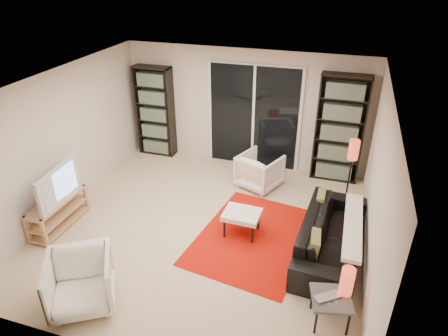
{
  "coord_description": "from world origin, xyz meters",
  "views": [
    {
      "loc": [
        1.92,
        -4.97,
        3.99
      ],
      "look_at": [
        0.25,
        0.3,
        1.0
      ],
      "focal_mm": 32.0,
      "sensor_mm": 36.0,
      "label": 1
    }
  ],
  "objects": [
    {
      "name": "floor",
      "position": [
        0.0,
        0.0,
        0.0
      ],
      "size": [
        5.0,
        5.0,
        0.0
      ],
      "primitive_type": "plane",
      "color": "beige",
      "rests_on": "ground"
    },
    {
      "name": "wall_back",
      "position": [
        0.0,
        2.5,
        1.2
      ],
      "size": [
        5.0,
        0.02,
        2.4
      ],
      "primitive_type": "cube",
      "color": "beige",
      "rests_on": "ground"
    },
    {
      "name": "wall_front",
      "position": [
        0.0,
        -2.5,
        1.2
      ],
      "size": [
        5.0,
        0.02,
        2.4
      ],
      "primitive_type": "cube",
      "color": "beige",
      "rests_on": "ground"
    },
    {
      "name": "wall_left",
      "position": [
        -2.5,
        0.0,
        1.2
      ],
      "size": [
        0.02,
        5.0,
        2.4
      ],
      "primitive_type": "cube",
      "color": "beige",
      "rests_on": "ground"
    },
    {
      "name": "wall_right",
      "position": [
        2.5,
        0.0,
        1.2
      ],
      "size": [
        0.02,
        5.0,
        2.4
      ],
      "primitive_type": "cube",
      "color": "beige",
      "rests_on": "ground"
    },
    {
      "name": "ceiling",
      "position": [
        0.0,
        0.0,
        2.4
      ],
      "size": [
        5.0,
        5.0,
        0.02
      ],
      "primitive_type": "cube",
      "color": "white",
      "rests_on": "wall_back"
    },
    {
      "name": "sliding_door",
      "position": [
        0.2,
        2.46,
        1.05
      ],
      "size": [
        1.92,
        0.08,
        2.16
      ],
      "color": "white",
      "rests_on": "ground"
    },
    {
      "name": "bookshelf_left",
      "position": [
        -1.95,
        2.33,
        0.98
      ],
      "size": [
        0.8,
        0.3,
        1.95
      ],
      "color": "black",
      "rests_on": "ground"
    },
    {
      "name": "bookshelf_right",
      "position": [
        1.9,
        2.33,
        1.05
      ],
      "size": [
        0.9,
        0.3,
        2.1
      ],
      "color": "black",
      "rests_on": "ground"
    },
    {
      "name": "tv_stand",
      "position": [
        -2.28,
        -0.66,
        0.26
      ],
      "size": [
        0.37,
        1.14,
        0.5
      ],
      "color": "tan",
      "rests_on": "floor"
    },
    {
      "name": "tv",
      "position": [
        -2.26,
        -0.66,
        0.8
      ],
      "size": [
        0.21,
        1.04,
        0.6
      ],
      "primitive_type": "imported",
      "rotation": [
        0.0,
        0.0,
        1.65
      ],
      "color": "black",
      "rests_on": "tv_stand"
    },
    {
      "name": "rug",
      "position": [
        0.85,
        -0.01,
        0.01
      ],
      "size": [
        1.95,
        2.44,
        0.01
      ],
      "primitive_type": "cube",
      "rotation": [
        0.0,
        0.0,
        -0.14
      ],
      "color": "red",
      "rests_on": "floor"
    },
    {
      "name": "sofa",
      "position": [
        2.02,
        0.0,
        0.31
      ],
      "size": [
        0.98,
        2.18,
        0.62
      ],
      "primitive_type": "imported",
      "rotation": [
        0.0,
        0.0,
        1.5
      ],
      "color": "black",
      "rests_on": "floor"
    },
    {
      "name": "armchair_back",
      "position": [
        0.56,
        1.57,
        0.33
      ],
      "size": [
        0.93,
        0.94,
        0.66
      ],
      "primitive_type": "imported",
      "rotation": [
        0.0,
        0.0,
        2.76
      ],
      "color": "white",
      "rests_on": "floor"
    },
    {
      "name": "armchair_front",
      "position": [
        -0.91,
        -1.98,
        0.36
      ],
      "size": [
        1.08,
        1.09,
        0.73
      ],
      "primitive_type": "imported",
      "rotation": [
        0.0,
        0.0,
        0.54
      ],
      "color": "white",
      "rests_on": "floor"
    },
    {
      "name": "ottoman",
      "position": [
        0.63,
        0.04,
        0.35
      ],
      "size": [
        0.58,
        0.48,
        0.4
      ],
      "color": "white",
      "rests_on": "floor"
    },
    {
      "name": "side_table",
      "position": [
        2.1,
        -1.33,
        0.35
      ],
      "size": [
        0.56,
        0.56,
        0.4
      ],
      "color": "#49494E",
      "rests_on": "floor"
    },
    {
      "name": "laptop",
      "position": [
        2.08,
        -1.38,
        0.41
      ],
      "size": [
        0.38,
        0.36,
        0.03
      ],
      "primitive_type": "imported",
      "rotation": [
        0.0,
        0.0,
        0.64
      ],
      "color": "silver",
      "rests_on": "side_table"
    },
    {
      "name": "table_lamp",
      "position": [
        2.25,
        -1.2,
        0.58
      ],
      "size": [
        0.16,
        0.16,
        0.37
      ],
      "primitive_type": "cylinder",
      "color": "red",
      "rests_on": "side_table"
    },
    {
      "name": "floor_lamp",
      "position": [
        2.18,
        1.37,
        0.96
      ],
      "size": [
        0.19,
        0.19,
        1.28
      ],
      "color": "black",
      "rests_on": "floor"
    }
  ]
}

